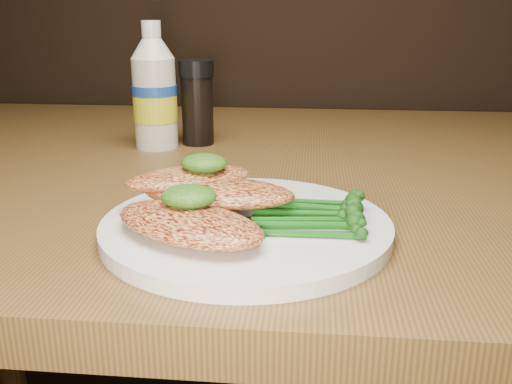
# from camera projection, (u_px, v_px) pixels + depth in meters

# --- Properties ---
(plate) EXTENTS (0.25, 0.25, 0.01)m
(plate) POSITION_uv_depth(u_px,v_px,m) (246.00, 227.00, 0.50)
(plate) COLOR white
(plate) RESTS_ON dining_table
(chicken_front) EXTENTS (0.16, 0.13, 0.02)m
(chicken_front) POSITION_uv_depth(u_px,v_px,m) (189.00, 223.00, 0.46)
(chicken_front) COLOR #E28C47
(chicken_front) RESTS_ON plate
(chicken_mid) EXTENTS (0.15, 0.08, 0.02)m
(chicken_mid) POSITION_uv_depth(u_px,v_px,m) (218.00, 192.00, 0.51)
(chicken_mid) COLOR #E28C47
(chicken_mid) RESTS_ON plate
(chicken_back) EXTENTS (0.13, 0.11, 0.02)m
(chicken_back) POSITION_uv_depth(u_px,v_px,m) (189.00, 178.00, 0.53)
(chicken_back) COLOR #E28C47
(chicken_back) RESTS_ON plate
(pesto_front) EXTENTS (0.05, 0.05, 0.02)m
(pesto_front) POSITION_uv_depth(u_px,v_px,m) (189.00, 196.00, 0.47)
(pesto_front) COLOR #153508
(pesto_front) RESTS_ON chicken_front
(pesto_back) EXTENTS (0.05, 0.05, 0.02)m
(pesto_back) POSITION_uv_depth(u_px,v_px,m) (204.00, 163.00, 0.53)
(pesto_back) COLOR #153508
(pesto_back) RESTS_ON chicken_back
(broccolini_bundle) EXTENTS (0.14, 0.11, 0.02)m
(broccolini_bundle) POSITION_uv_depth(u_px,v_px,m) (307.00, 211.00, 0.49)
(broccolini_bundle) COLOR #145713
(broccolini_bundle) RESTS_ON plate
(mayo_bottle) EXTENTS (0.07, 0.07, 0.17)m
(mayo_bottle) POSITION_uv_depth(u_px,v_px,m) (154.00, 86.00, 0.78)
(mayo_bottle) COLOR beige
(mayo_bottle) RESTS_ON dining_table
(pepper_grinder) EXTENTS (0.06, 0.06, 0.12)m
(pepper_grinder) POSITION_uv_depth(u_px,v_px,m) (197.00, 103.00, 0.81)
(pepper_grinder) COLOR black
(pepper_grinder) RESTS_ON dining_table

